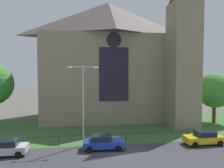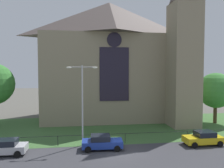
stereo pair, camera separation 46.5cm
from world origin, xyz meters
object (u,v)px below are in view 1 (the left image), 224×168
at_px(tree_right_far, 215,90).
at_px(parked_car_yellow, 204,138).
at_px(church_building, 113,59).
at_px(parked_car_silver, 5,148).
at_px(streetlamp_near, 83,95).
at_px(parked_car_blue, 103,142).

xyz_separation_m(tree_right_far, parked_car_yellow, (-7.48, -9.69, -4.40)).
bearing_deg(parked_car_yellow, church_building, -64.63).
height_order(parked_car_silver, parked_car_yellow, same).
distance_m(streetlamp_near, parked_car_silver, 9.15).
bearing_deg(parked_car_yellow, parked_car_silver, -0.09).
bearing_deg(streetlamp_near, parked_car_blue, -38.13).
distance_m(tree_right_far, parked_car_silver, 30.32).
bearing_deg(tree_right_far, parked_car_silver, -160.72).
bearing_deg(church_building, parked_car_blue, -102.85).
bearing_deg(streetlamp_near, parked_car_silver, -166.28).
bearing_deg(parked_car_blue, church_building, 79.86).
relative_size(tree_right_far, streetlamp_near, 0.90).
relative_size(church_building, parked_car_silver, 6.17).
height_order(church_building, streetlamp_near, church_building).
bearing_deg(streetlamp_near, parked_car_yellow, -6.99).
xyz_separation_m(tree_right_far, parked_car_blue, (-18.77, -9.61, -4.40)).
bearing_deg(parked_car_blue, streetlamp_near, 144.58).
xyz_separation_m(streetlamp_near, parked_car_yellow, (13.27, -1.63, -4.81)).
bearing_deg(parked_car_blue, parked_car_yellow, 2.34).
bearing_deg(parked_car_blue, tree_right_far, 29.83).
relative_size(parked_car_blue, parked_car_yellow, 1.01).
distance_m(streetlamp_near, parked_car_yellow, 14.21).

